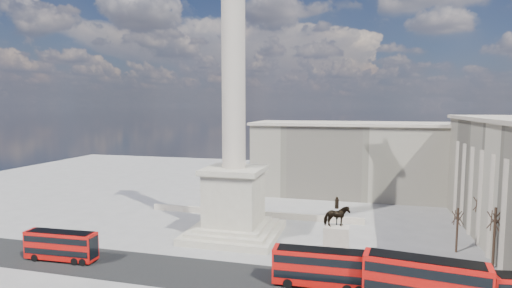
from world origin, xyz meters
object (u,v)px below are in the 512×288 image
object	(u,v)px
red_bus_b	(321,267)
victorian_lamp	(336,232)
red_bus_a	(61,245)
red_bus_c	(425,281)
nelsons_column	(234,154)
equestrian_statue	(336,238)
pedestrian_crossing	(345,270)
pedestrian_standing	(385,275)
pedestrian_walking	(373,257)

from	to	relation	value
red_bus_b	victorian_lamp	size ratio (longest dim) A/B	1.79
red_bus_a	red_bus_c	world-z (taller)	red_bus_c
nelsons_column	equestrian_statue	bearing A→B (deg)	-20.68
red_bus_a	pedestrian_crossing	size ratio (longest dim) A/B	5.62
equestrian_statue	red_bus_a	bearing A→B (deg)	-164.67
red_bus_c	victorian_lamp	xyz separation A→B (m)	(-9.57, 10.85, 0.94)
red_bus_c	red_bus_b	bearing A→B (deg)	179.60
victorian_lamp	pedestrian_crossing	distance (m)	6.93
nelsons_column	red_bus_a	distance (m)	26.78
pedestrian_standing	equestrian_statue	bearing A→B (deg)	-40.99
red_bus_a	red_bus_c	xyz separation A→B (m)	(44.48, -0.47, 0.51)
red_bus_a	pedestrian_crossing	xyz separation A→B (m)	(36.38, 4.15, -1.19)
pedestrian_walking	pedestrian_crossing	distance (m)	5.97
victorian_lamp	pedestrian_walking	size ratio (longest dim) A/B	3.30
red_bus_b	red_bus_c	distance (m)	10.81
red_bus_a	victorian_lamp	size ratio (longest dim) A/B	1.64
pedestrian_walking	equestrian_statue	bearing A→B (deg)	159.99
red_bus_a	red_bus_b	size ratio (longest dim) A/B	0.91
pedestrian_crossing	red_bus_a	bearing A→B (deg)	80.64
red_bus_a	victorian_lamp	distance (m)	36.45
victorian_lamp	pedestrian_standing	bearing A→B (deg)	-46.30
equestrian_statue	pedestrian_crossing	size ratio (longest dim) A/B	4.87
pedestrian_walking	pedestrian_crossing	size ratio (longest dim) A/B	1.04
pedestrian_walking	pedestrian_crossing	xyz separation A→B (m)	(-3.27, -4.99, -0.04)
red_bus_b	pedestrian_standing	bearing A→B (deg)	22.18
red_bus_c	pedestrian_standing	bearing A→B (deg)	135.27
red_bus_c	pedestrian_standing	size ratio (longest dim) A/B	7.27
red_bus_c	red_bus_a	bearing A→B (deg)	-173.36
nelsons_column	red_bus_c	size ratio (longest dim) A/B	4.04
nelsons_column	red_bus_b	bearing A→B (deg)	-44.50
nelsons_column	equestrian_statue	world-z (taller)	nelsons_column
red_bus_a	pedestrian_walking	distance (m)	40.71
red_bus_b	pedestrian_walking	distance (m)	10.17
victorian_lamp	pedestrian_walking	distance (m)	5.55
red_bus_b	red_bus_c	xyz separation A→B (m)	(10.71, -1.44, 0.31)
red_bus_b	victorian_lamp	bearing A→B (deg)	81.09
red_bus_b	victorian_lamp	xyz separation A→B (m)	(1.14, 9.41, 1.25)
nelsons_column	red_bus_c	distance (m)	32.02
red_bus_b	victorian_lamp	distance (m)	9.57
pedestrian_standing	pedestrian_crossing	world-z (taller)	pedestrian_crossing
red_bus_b	nelsons_column	bearing A→B (deg)	133.51
victorian_lamp	red_bus_c	bearing A→B (deg)	-48.60
nelsons_column	equestrian_statue	distance (m)	19.89
nelsons_column	pedestrian_walking	xyz separation A→B (m)	(20.83, -6.51, -12.01)
victorian_lamp	equestrian_statue	bearing A→B (deg)	-88.67
red_bus_b	red_bus_a	bearing A→B (deg)	179.65
nelsons_column	pedestrian_walking	size ratio (longest dim) A/B	27.53
red_bus_b	pedestrian_walking	world-z (taller)	red_bus_b
red_bus_a	pedestrian_walking	world-z (taller)	red_bus_a
equestrian_statue	pedestrian_walking	bearing A→B (deg)	-5.17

